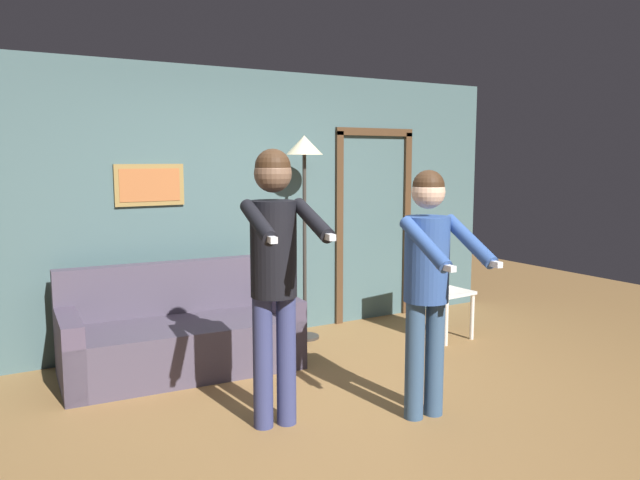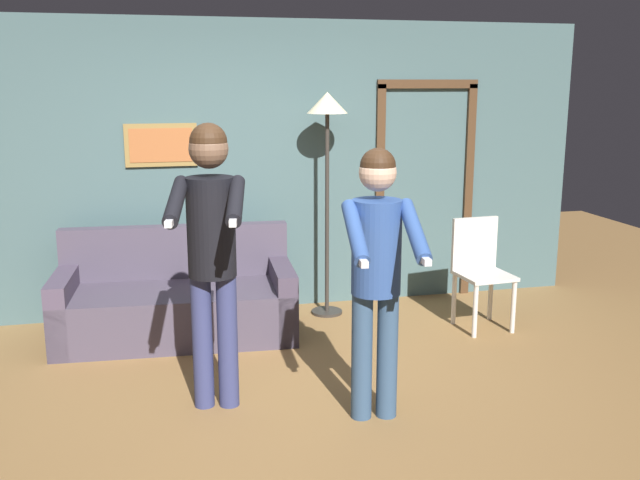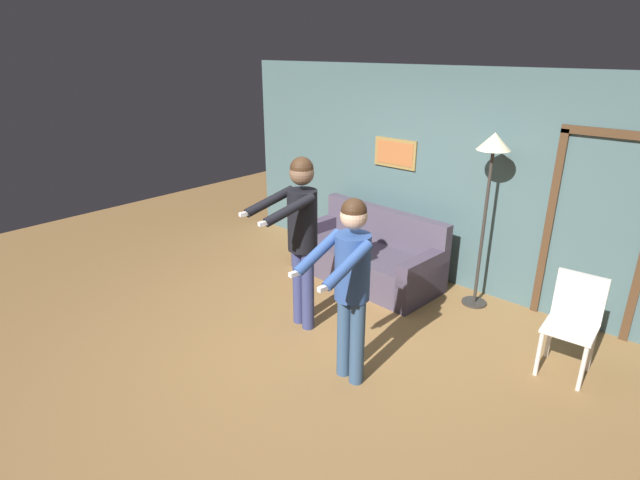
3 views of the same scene
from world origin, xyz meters
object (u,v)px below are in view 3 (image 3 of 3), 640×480
torchiere_lamp (492,162)px  dining_chair_distant (573,318)px  couch (368,258)px  person_standing_right (351,276)px  person_standing_left (301,227)px

torchiere_lamp → dining_chair_distant: (1.19, -0.61, -1.14)m
couch → person_standing_right: (1.13, -1.79, 0.74)m
couch → torchiere_lamp: 1.96m
person_standing_left → person_standing_right: bearing=-22.1°
dining_chair_distant → torchiere_lamp: bearing=152.7°
torchiere_lamp → person_standing_right: 2.18m
torchiere_lamp → dining_chair_distant: 1.76m
couch → dining_chair_distant: dining_chair_distant is taller
couch → person_standing_left: (0.19, -1.41, 0.85)m
person_standing_left → dining_chair_distant: bearing=24.6°
torchiere_lamp → person_standing_right: torchiere_lamp is taller
person_standing_left → person_standing_right: size_ratio=1.08×
person_standing_right → person_standing_left: bearing=157.9°
torchiere_lamp → dining_chair_distant: size_ratio=2.12×
couch → dining_chair_distant: 2.57m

